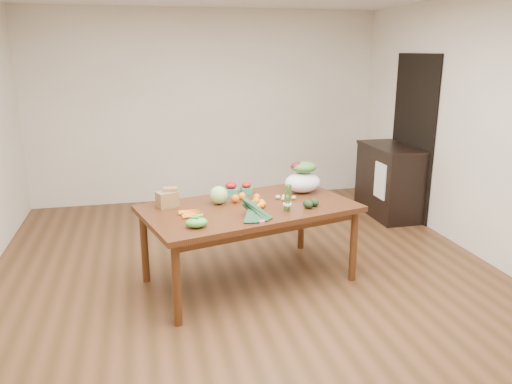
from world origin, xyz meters
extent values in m
plane|color=brown|center=(0.00, 0.00, 0.00)|extent=(6.00, 6.00, 0.00)
cube|color=white|center=(0.00, 3.00, 1.35)|extent=(5.00, 0.02, 2.70)
cube|color=white|center=(0.00, -3.00, 1.35)|extent=(5.00, 0.02, 2.70)
cube|color=white|center=(2.50, 0.00, 1.35)|extent=(0.02, 6.00, 2.70)
cube|color=#4A2211|center=(-0.01, 0.12, 0.38)|extent=(2.13, 1.52, 0.75)
cube|color=black|center=(2.48, 1.60, 1.05)|extent=(0.02, 1.00, 2.10)
cube|color=black|center=(2.22, 1.65, 0.47)|extent=(0.52, 1.02, 0.94)
cube|color=white|center=(1.96, 1.40, 0.55)|extent=(0.02, 0.28, 0.45)
sphere|color=#A1C471|center=(-0.27, 0.25, 0.83)|extent=(0.17, 0.17, 0.17)
sphere|color=orange|center=(-0.12, 0.25, 0.79)|extent=(0.08, 0.08, 0.08)
sphere|color=orange|center=(-0.04, 0.33, 0.79)|extent=(0.07, 0.07, 0.07)
sphere|color=orange|center=(0.09, 0.26, 0.78)|extent=(0.07, 0.07, 0.07)
ellipsoid|color=green|center=(-0.55, -0.34, 0.79)|extent=(0.18, 0.14, 0.08)
ellipsoid|color=tan|center=(0.34, 0.20, 0.77)|extent=(0.05, 0.04, 0.04)
ellipsoid|color=tan|center=(0.40, 0.24, 0.77)|extent=(0.05, 0.05, 0.04)
ellipsoid|color=tan|center=(0.37, 0.27, 0.77)|extent=(0.05, 0.04, 0.04)
ellipsoid|color=tan|center=(0.30, 0.27, 0.77)|extent=(0.05, 0.04, 0.04)
ellipsoid|color=tan|center=(0.45, 0.22, 0.77)|extent=(0.05, 0.04, 0.04)
ellipsoid|color=black|center=(0.49, -0.06, 0.79)|extent=(0.11, 0.14, 0.08)
ellipsoid|color=black|center=(0.57, -0.02, 0.79)|extent=(0.10, 0.13, 0.07)
camera|label=1|loc=(-0.95, -4.17, 2.13)|focal=35.00mm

